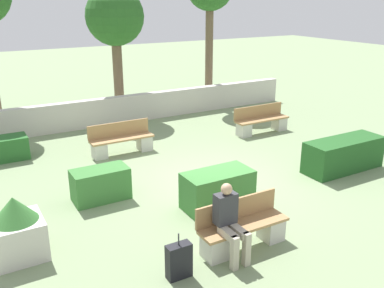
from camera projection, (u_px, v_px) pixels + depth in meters
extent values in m
plane|color=gray|center=(214.00, 183.00, 10.26)|extent=(60.00, 60.00, 0.00)
cube|color=beige|center=(122.00, 109.00, 15.04)|extent=(13.77, 0.30, 0.94)
cube|color=#A37A4C|center=(244.00, 226.00, 7.49)|extent=(1.70, 0.44, 0.05)
cube|color=#A37A4C|center=(237.00, 208.00, 7.61)|extent=(1.70, 0.04, 0.40)
cube|color=beige|center=(214.00, 247.00, 7.27)|extent=(0.36, 0.40, 0.42)
cube|color=beige|center=(271.00, 228.00, 7.86)|extent=(0.36, 0.40, 0.42)
cube|color=#A37A4C|center=(262.00, 120.00, 13.90)|extent=(1.92, 0.44, 0.05)
cube|color=#A37A4C|center=(258.00, 111.00, 14.03)|extent=(1.92, 0.04, 0.40)
cube|color=beige|center=(244.00, 130.00, 13.63)|extent=(0.36, 0.40, 0.42)
cube|color=beige|center=(279.00, 123.00, 14.32)|extent=(0.36, 0.40, 0.42)
cube|color=#A37A4C|center=(122.00, 139.00, 12.04)|extent=(1.82, 0.44, 0.05)
cube|color=#A37A4C|center=(119.00, 129.00, 12.16)|extent=(1.82, 0.04, 0.40)
cube|color=beige|center=(99.00, 151.00, 11.80)|extent=(0.36, 0.40, 0.42)
cube|color=beige|center=(145.00, 143.00, 12.44)|extent=(0.36, 0.40, 0.42)
cube|color=#B2A893|center=(228.00, 234.00, 7.05)|extent=(0.14, 0.46, 0.13)
cube|color=#B2A893|center=(238.00, 231.00, 7.15)|extent=(0.14, 0.46, 0.13)
cube|color=#B2A893|center=(235.00, 253.00, 6.93)|extent=(0.11, 0.11, 0.60)
cube|color=#B2A893|center=(247.00, 249.00, 7.05)|extent=(0.11, 0.11, 0.60)
cube|color=#333338|center=(225.00, 208.00, 7.19)|extent=(0.38, 0.22, 0.54)
sphere|color=tan|center=(227.00, 189.00, 7.05)|extent=(0.19, 0.19, 0.19)
cube|color=#3D7A38|center=(101.00, 184.00, 9.35)|extent=(1.21, 0.63, 0.71)
cube|color=#3D7A38|center=(218.00, 189.00, 9.00)|extent=(1.47, 0.74, 0.79)
cube|color=#235623|center=(343.00, 155.00, 10.94)|extent=(2.20, 0.77, 0.82)
cube|color=beige|center=(18.00, 238.00, 7.28)|extent=(0.86, 0.86, 0.69)
cone|color=#387533|center=(14.00, 209.00, 7.10)|extent=(0.76, 0.76, 0.43)
cube|color=black|center=(179.00, 261.00, 6.75)|extent=(0.40, 0.19, 0.59)
cylinder|color=#333338|center=(179.00, 239.00, 6.62)|extent=(0.02, 0.02, 0.20)
cylinder|color=brown|center=(118.00, 75.00, 15.64)|extent=(0.35, 0.35, 3.02)
sphere|color=#285B23|center=(115.00, 16.00, 14.96)|extent=(2.06, 2.06, 2.06)
cylinder|color=brown|center=(209.00, 54.00, 17.06)|extent=(0.31, 0.31, 4.10)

